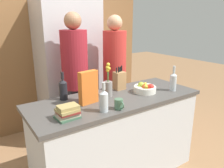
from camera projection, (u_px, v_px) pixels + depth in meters
kitchen_island at (116, 137)px, 2.34m from camera, size 1.78×0.69×0.90m
back_wall_wood at (56, 44)px, 3.40m from camera, size 2.98×0.12×2.60m
refrigerator at (69, 69)px, 3.24m from camera, size 0.85×0.63×1.92m
fruit_bowl at (145, 88)px, 2.35m from camera, size 0.24×0.24×0.11m
knife_block at (119, 80)px, 2.44m from camera, size 0.12×0.10×0.27m
flower_vase at (108, 86)px, 2.21m from camera, size 0.09×0.09×0.35m
cereal_box at (88, 88)px, 2.01m from camera, size 0.20×0.09×0.31m
coffee_mug at (119, 104)px, 1.91m from camera, size 0.08×0.11×0.09m
book_stack at (68, 112)px, 1.73m from camera, size 0.19×0.17×0.11m
bottle_oil at (63, 89)px, 2.12m from camera, size 0.08×0.08×0.28m
bottle_vinegar at (104, 100)px, 1.84m from camera, size 0.08×0.08×0.26m
bottle_wine at (173, 81)px, 2.40m from camera, size 0.07×0.07×0.28m
person_at_sink at (75, 76)px, 2.69m from camera, size 0.32×0.32×1.75m
person_in_blue at (115, 71)px, 2.99m from camera, size 0.31×0.31×1.72m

